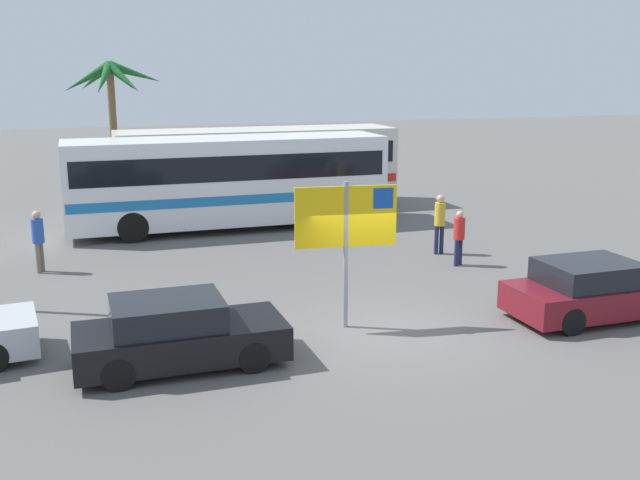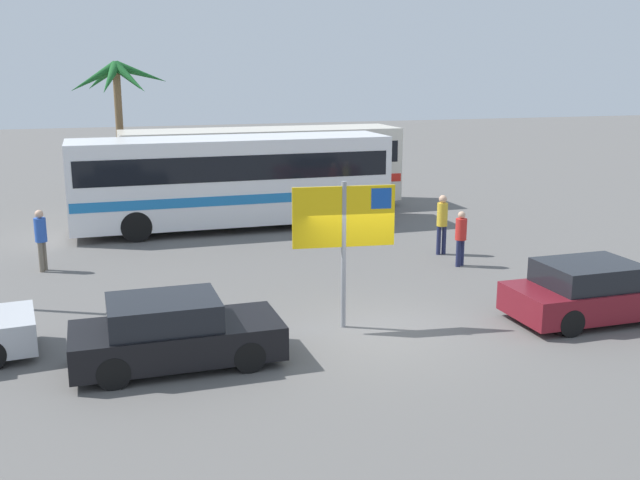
% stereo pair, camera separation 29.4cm
% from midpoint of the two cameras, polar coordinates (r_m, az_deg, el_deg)
% --- Properties ---
extents(ground, '(120.00, 120.00, 0.00)m').
position_cam_midpoint_polar(ground, '(15.78, 4.72, -7.23)').
color(ground, '#605E5B').
extents(bus_front_coach, '(10.91, 2.68, 3.17)m').
position_cam_midpoint_polar(bus_front_coach, '(25.80, -6.55, 4.83)').
color(bus_front_coach, white).
rests_on(bus_front_coach, ground).
extents(bus_rear_coach, '(10.91, 2.68, 3.17)m').
position_cam_midpoint_polar(bus_rear_coach, '(29.33, -4.22, 5.89)').
color(bus_rear_coach, silver).
rests_on(bus_rear_coach, ground).
extents(ferry_sign, '(2.19, 0.32, 3.20)m').
position_cam_midpoint_polar(ferry_sign, '(15.49, 2.58, 1.37)').
color(ferry_sign, gray).
rests_on(ferry_sign, ground).
extents(car_maroon, '(3.99, 1.80, 1.32)m').
position_cam_midpoint_polar(car_maroon, '(17.56, 20.96, -3.78)').
color(car_maroon, maroon).
rests_on(car_maroon, ground).
extents(car_black, '(3.92, 1.75, 1.32)m').
position_cam_midpoint_polar(car_black, '(14.17, -10.71, -7.11)').
color(car_black, black).
rests_on(car_black, ground).
extents(pedestrian_crossing_lot, '(0.32, 0.32, 1.73)m').
position_cam_midpoint_polar(pedestrian_crossing_lot, '(21.52, -20.50, 0.35)').
color(pedestrian_crossing_lot, '#706656').
rests_on(pedestrian_crossing_lot, ground).
extents(pedestrian_near_sign, '(0.32, 0.32, 1.82)m').
position_cam_midpoint_polar(pedestrian_near_sign, '(22.32, 9.84, 1.59)').
color(pedestrian_near_sign, '#1E2347').
rests_on(pedestrian_near_sign, ground).
extents(pedestrian_by_bus, '(0.32, 0.32, 1.59)m').
position_cam_midpoint_polar(pedestrian_by_bus, '(21.11, 11.28, 0.44)').
color(pedestrian_by_bus, '#1E2347').
rests_on(pedestrian_by_bus, ground).
extents(palm_tree_seaside, '(4.19, 3.77, 5.82)m').
position_cam_midpoint_polar(palm_tree_seaside, '(32.91, -15.16, 11.33)').
color(palm_tree_seaside, brown).
rests_on(palm_tree_seaside, ground).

